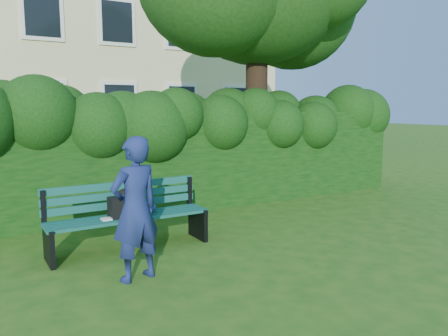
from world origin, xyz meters
TOP-DOWN VIEW (x-y plane):
  - ground at (0.00, 0.00)m, footprint 80.00×80.00m
  - apartment_building at (-0.00, 13.99)m, footprint 16.00×8.08m
  - hedge at (0.00, 2.20)m, footprint 10.00×1.00m
  - park_bench at (-1.66, 0.28)m, footprint 2.16×0.60m
  - man_reading at (-1.93, -0.79)m, footprint 0.66×0.52m

SIDE VIEW (x-z plane):
  - ground at x=0.00m, z-range 0.00..0.00m
  - park_bench at x=-1.66m, z-range 0.06..0.95m
  - man_reading at x=-1.93m, z-range 0.00..1.60m
  - hedge at x=0.00m, z-range 0.00..1.80m
  - apartment_building at x=0.00m, z-range 0.00..12.00m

